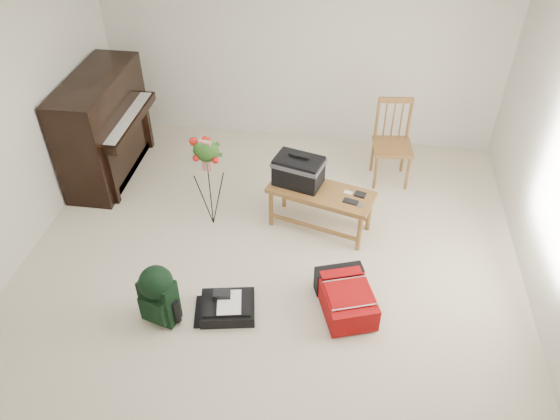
% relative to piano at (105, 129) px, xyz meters
% --- Properties ---
extents(floor, '(5.00, 5.50, 0.01)m').
position_rel_piano_xyz_m(floor, '(2.19, -1.60, -0.60)').
color(floor, beige).
rests_on(floor, ground).
extents(ceiling, '(5.00, 5.50, 0.01)m').
position_rel_piano_xyz_m(ceiling, '(2.19, -1.60, 1.90)').
color(ceiling, white).
rests_on(ceiling, wall_back).
extents(wall_back, '(5.00, 0.04, 2.50)m').
position_rel_piano_xyz_m(wall_back, '(2.19, 1.15, 0.65)').
color(wall_back, beige).
rests_on(wall_back, floor).
extents(piano, '(0.71, 1.50, 1.25)m').
position_rel_piano_xyz_m(piano, '(0.00, 0.00, 0.00)').
color(piano, black).
rests_on(piano, floor).
extents(bench, '(1.18, 0.72, 0.85)m').
position_rel_piano_xyz_m(bench, '(2.44, -0.68, -0.00)').
color(bench, '#915B2F').
rests_on(bench, floor).
extents(dining_chair, '(0.48, 0.48, 1.01)m').
position_rel_piano_xyz_m(dining_chair, '(3.38, 0.33, -0.11)').
color(dining_chair, '#915B2F').
rests_on(dining_chair, floor).
extents(red_suitcase, '(0.62, 0.77, 0.28)m').
position_rel_piano_xyz_m(red_suitcase, '(2.97, -1.78, -0.45)').
color(red_suitcase, '#A0060F').
rests_on(red_suitcase, floor).
extents(black_duffel, '(0.55, 0.48, 0.21)m').
position_rel_piano_xyz_m(black_duffel, '(1.90, -2.02, -0.52)').
color(black_duffel, black).
rests_on(black_duffel, floor).
extents(green_backpack, '(0.35, 0.32, 0.62)m').
position_rel_piano_xyz_m(green_backpack, '(1.32, -2.18, -0.26)').
color(green_backpack, black).
rests_on(green_backpack, floor).
extents(flower_stand, '(0.41, 0.41, 1.10)m').
position_rel_piano_xyz_m(flower_stand, '(1.46, -0.80, -0.06)').
color(flower_stand, black).
rests_on(flower_stand, floor).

